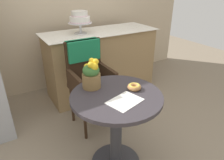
% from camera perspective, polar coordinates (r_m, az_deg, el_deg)
% --- Properties ---
extents(cafe_table, '(0.72, 0.72, 0.72)m').
position_cam_1_polar(cafe_table, '(1.70, 1.15, -10.23)').
color(cafe_table, '#332D33').
rests_on(cafe_table, ground).
extents(wicker_chair, '(0.42, 0.45, 0.95)m').
position_cam_1_polar(wicker_chair, '(2.23, -6.78, 2.62)').
color(wicker_chair, '#332114').
rests_on(wicker_chair, ground).
extents(paper_napkin, '(0.28, 0.24, 0.00)m').
position_cam_1_polar(paper_napkin, '(1.50, 3.54, -5.90)').
color(paper_napkin, white).
rests_on(paper_napkin, cafe_table).
extents(donut_front, '(0.11, 0.11, 0.04)m').
position_cam_1_polar(donut_front, '(1.67, 6.17, -1.82)').
color(donut_front, '#AD7542').
rests_on(donut_front, cafe_table).
extents(flower_vase, '(0.15, 0.15, 0.24)m').
position_cam_1_polar(flower_vase, '(1.66, -5.75, 1.44)').
color(flower_vase, brown).
rests_on(flower_vase, cafe_table).
extents(display_counter, '(1.56, 0.62, 0.90)m').
position_cam_1_polar(display_counter, '(2.97, -3.07, 5.00)').
color(display_counter, '#93754C').
rests_on(display_counter, ground).
extents(tiered_cake_stand, '(0.30, 0.30, 0.28)m').
position_cam_1_polar(tiered_cake_stand, '(2.70, -8.91, 16.47)').
color(tiered_cake_stand, silver).
rests_on(tiered_cake_stand, display_counter).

